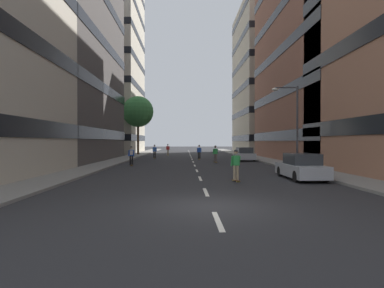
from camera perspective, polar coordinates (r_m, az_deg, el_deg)
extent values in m
plane|color=#28282B|center=(40.57, -0.05, -2.64)|extent=(178.24, 178.24, 0.00)
cube|color=gray|center=(44.88, -10.93, -2.25)|extent=(2.50, 81.70, 0.14)
cube|color=gray|center=(45.23, 10.53, -2.23)|extent=(2.50, 81.70, 0.14)
cube|color=silver|center=(9.12, 4.72, -13.70)|extent=(0.16, 2.20, 0.01)
cube|color=silver|center=(14.00, 2.52, -8.68)|extent=(0.16, 2.20, 0.01)
cube|color=silver|center=(18.94, 1.48, -6.26)|extent=(0.16, 2.20, 0.01)
cube|color=silver|center=(23.91, 0.88, -4.84)|extent=(0.16, 2.20, 0.01)
cube|color=silver|center=(28.89, 0.49, -3.91)|extent=(0.16, 2.20, 0.01)
cube|color=silver|center=(33.87, 0.22, -3.26)|extent=(0.16, 2.20, 0.01)
cube|color=silver|center=(38.86, 0.01, -2.77)|extent=(0.16, 2.20, 0.01)
cube|color=silver|center=(43.85, -0.15, -2.39)|extent=(0.16, 2.20, 0.01)
cube|color=silver|center=(48.85, -0.27, -2.09)|extent=(0.16, 2.20, 0.01)
cube|color=silver|center=(53.84, -0.38, -1.85)|extent=(0.16, 2.20, 0.01)
cube|color=silver|center=(58.84, -0.46, -1.65)|extent=(0.16, 2.20, 0.01)
cube|color=silver|center=(63.83, -0.53, -1.47)|extent=(0.16, 2.20, 0.01)
cube|color=silver|center=(68.83, -0.59, -1.33)|extent=(0.16, 2.20, 0.01)
cube|color=silver|center=(73.83, -0.65, -1.20)|extent=(0.16, 2.20, 0.01)
cube|color=#4C4744|center=(39.96, -24.21, 15.27)|extent=(12.53, 19.74, 24.88)
cube|color=black|center=(38.64, -24.16, 1.59)|extent=(12.65, 19.86, 1.10)
cube|color=black|center=(39.06, -24.19, 8.91)|extent=(12.65, 19.86, 1.10)
cube|color=black|center=(40.09, -24.21, 15.96)|extent=(12.65, 19.86, 1.10)
cube|color=black|center=(41.69, -24.24, 22.56)|extent=(12.65, 19.86, 1.10)
cube|color=#BCB29E|center=(64.22, -15.38, 15.61)|extent=(12.53, 17.71, 37.92)
cube|color=black|center=(62.00, -15.34, 1.07)|extent=(12.65, 17.83, 1.10)
cube|color=black|center=(62.23, -15.35, 5.44)|extent=(12.65, 17.83, 1.10)
cube|color=black|center=(62.82, -15.36, 9.75)|extent=(12.65, 17.83, 1.10)
cube|color=black|center=(63.75, -15.37, 13.96)|extent=(12.65, 17.83, 1.10)
cube|color=black|center=(65.01, -15.38, 18.03)|extent=(12.65, 17.83, 1.10)
cube|color=black|center=(66.59, -15.39, 21.92)|extent=(12.65, 17.83, 1.10)
cube|color=brown|center=(41.16, 23.99, 17.28)|extent=(12.53, 22.89, 28.27)
cube|color=black|center=(39.41, 23.92, 1.34)|extent=(12.65, 23.01, 1.10)
cube|color=black|center=(39.76, 23.95, 8.14)|extent=(12.65, 23.01, 1.10)
cube|color=black|center=(40.65, 23.98, 14.74)|extent=(12.65, 23.01, 1.10)
cube|color=black|center=(42.06, 24.00, 20.97)|extent=(12.65, 23.01, 1.10)
cube|color=#B2A893|center=(63.56, 14.28, 11.09)|extent=(12.53, 18.22, 27.80)
cube|color=black|center=(62.48, 14.26, 1.01)|extent=(12.65, 18.34, 1.10)
cube|color=black|center=(62.70, 14.27, 5.25)|extent=(12.65, 18.34, 1.10)
cube|color=black|center=(63.25, 14.28, 9.44)|extent=(12.65, 18.34, 1.10)
cube|color=black|center=(64.13, 14.29, 13.53)|extent=(12.65, 18.34, 1.10)
cube|color=black|center=(65.33, 14.30, 17.49)|extent=(12.65, 18.34, 1.10)
cube|color=black|center=(66.83, 14.31, 21.30)|extent=(12.65, 18.34, 1.10)
cube|color=#B2B7BF|center=(36.63, 9.44, -2.15)|extent=(1.80, 4.40, 0.70)
cube|color=#2D3338|center=(36.45, 9.49, -1.11)|extent=(1.60, 2.10, 0.64)
cylinder|color=black|center=(37.92, 7.84, -2.38)|extent=(0.22, 0.64, 0.64)
cylinder|color=black|center=(38.21, 10.21, -2.36)|extent=(0.22, 0.64, 0.64)
cylinder|color=black|center=(35.07, 8.60, -2.62)|extent=(0.22, 0.64, 0.64)
cylinder|color=black|center=(35.38, 11.16, -2.59)|extent=(0.22, 0.64, 0.64)
cube|color=#B2B7BF|center=(19.67, 19.13, -4.49)|extent=(1.80, 4.40, 0.70)
cube|color=#2D3338|center=(19.48, 19.29, -2.57)|extent=(1.60, 2.10, 0.64)
cylinder|color=black|center=(20.80, 15.66, -4.79)|extent=(0.22, 0.64, 0.64)
cylinder|color=black|center=(21.32, 19.78, -4.67)|extent=(0.22, 0.64, 0.64)
cylinder|color=black|center=(18.06, 18.36, -5.61)|extent=(0.22, 0.64, 0.64)
cylinder|color=black|center=(18.66, 23.01, -5.43)|extent=(0.22, 0.64, 0.64)
cylinder|color=#4C3823|center=(51.14, -9.75, 1.02)|extent=(0.36, 0.36, 5.09)
sphere|color=#387A3D|center=(51.35, -9.75, 5.80)|extent=(4.95, 4.95, 4.95)
cylinder|color=#3F3F44|center=(26.69, 18.52, 2.97)|extent=(0.16, 0.16, 6.50)
cylinder|color=#3F3F44|center=(26.72, 16.70, 9.76)|extent=(1.80, 0.10, 0.10)
ellipsoid|color=silver|center=(26.44, 14.82, 9.54)|extent=(0.50, 0.30, 0.24)
cube|color=brown|center=(38.31, 1.31, -2.70)|extent=(0.33, 0.92, 0.02)
cylinder|color=#D8BF4C|center=(38.63, 1.36, -2.74)|extent=(0.19, 0.09, 0.07)
cylinder|color=#D8BF4C|center=(37.99, 1.26, -2.80)|extent=(0.19, 0.09, 0.07)
cylinder|color=black|center=(38.30, 1.18, -2.08)|extent=(0.16, 0.16, 0.80)
cylinder|color=black|center=(38.28, 1.44, -2.08)|extent=(0.16, 0.16, 0.80)
cube|color=blue|center=(38.26, 1.31, -1.07)|extent=(0.35, 0.24, 0.55)
cylinder|color=blue|center=(38.34, 0.99, -1.11)|extent=(0.12, 0.24, 0.55)
cylinder|color=blue|center=(38.29, 1.65, -1.11)|extent=(0.12, 0.24, 0.55)
sphere|color=tan|center=(38.27, 1.31, -0.39)|extent=(0.22, 0.22, 0.22)
sphere|color=black|center=(38.27, 1.31, -0.32)|extent=(0.21, 0.21, 0.21)
cube|color=brown|center=(33.05, 4.27, -3.22)|extent=(0.36, 0.92, 0.02)
cylinder|color=#D8BF4C|center=(33.36, 4.11, -3.26)|extent=(0.19, 0.10, 0.07)
cylinder|color=#D8BF4C|center=(32.75, 4.42, -3.33)|extent=(0.19, 0.10, 0.07)
cylinder|color=#594C47|center=(33.00, 4.12, -2.51)|extent=(0.16, 0.16, 0.80)
cylinder|color=#594C47|center=(33.05, 4.42, -2.50)|extent=(0.16, 0.16, 0.80)
cube|color=green|center=(33.00, 4.27, -1.33)|extent=(0.35, 0.25, 0.55)
cylinder|color=green|center=(32.99, 3.88, -1.38)|extent=(0.13, 0.24, 0.55)
cylinder|color=green|center=(33.11, 4.61, -1.37)|extent=(0.13, 0.24, 0.55)
sphere|color=#997051|center=(33.00, 4.26, -0.54)|extent=(0.22, 0.22, 0.22)
sphere|color=black|center=(33.00, 4.26, -0.46)|extent=(0.21, 0.21, 0.21)
cube|color=brown|center=(29.23, -10.93, -3.72)|extent=(0.41, 0.92, 0.02)
cylinder|color=#D8BF4C|center=(29.55, -10.98, -3.76)|extent=(0.19, 0.11, 0.07)
cylinder|color=#D8BF4C|center=(28.91, -10.88, -3.86)|extent=(0.19, 0.11, 0.07)
cylinder|color=black|center=(29.19, -11.11, -2.91)|extent=(0.17, 0.17, 0.80)
cylinder|color=black|center=(29.20, -10.75, -2.91)|extent=(0.17, 0.17, 0.80)
cube|color=blue|center=(29.17, -10.93, -1.59)|extent=(0.36, 0.27, 0.55)
cylinder|color=blue|center=(29.20, -11.37, -1.64)|extent=(0.14, 0.24, 0.55)
cylinder|color=blue|center=(29.23, -10.51, -1.64)|extent=(0.14, 0.24, 0.55)
sphere|color=beige|center=(29.17, -10.94, -0.69)|extent=(0.22, 0.22, 0.22)
sphere|color=black|center=(29.17, -10.94, -0.59)|extent=(0.21, 0.21, 0.21)
cube|color=beige|center=(28.98, -10.91, -1.54)|extent=(0.29, 0.22, 0.40)
cube|color=brown|center=(49.98, -4.38, -1.94)|extent=(0.33, 0.92, 0.02)
cylinder|color=#D8BF4C|center=(50.30, -4.42, -1.98)|extent=(0.19, 0.10, 0.07)
cylinder|color=#D8BF4C|center=(49.66, -4.35, -2.01)|extent=(0.19, 0.10, 0.07)
cylinder|color=tan|center=(49.96, -4.49, -1.47)|extent=(0.16, 0.16, 0.80)
cylinder|color=tan|center=(49.97, -4.28, -1.47)|extent=(0.16, 0.16, 0.80)
cube|color=red|center=(49.95, -4.38, -0.70)|extent=(0.35, 0.25, 0.55)
cylinder|color=red|center=(49.97, -4.64, -0.73)|extent=(0.12, 0.24, 0.55)
cylinder|color=red|center=(50.02, -4.14, -0.73)|extent=(0.12, 0.24, 0.55)
sphere|color=beige|center=(49.96, -4.39, -0.18)|extent=(0.22, 0.22, 0.22)
sphere|color=black|center=(49.96, -4.39, -0.12)|extent=(0.21, 0.21, 0.21)
cube|color=brown|center=(17.69, 7.96, -6.49)|extent=(0.37, 0.92, 0.02)
cylinder|color=#D8BF4C|center=(17.99, 7.60, -6.52)|extent=(0.19, 0.10, 0.07)
cylinder|color=#D8BF4C|center=(17.40, 8.33, -6.77)|extent=(0.19, 0.10, 0.07)
cylinder|color=tan|center=(17.61, 7.68, -5.17)|extent=(0.16, 0.16, 0.80)
cylinder|color=tan|center=(17.67, 8.23, -5.15)|extent=(0.16, 0.16, 0.80)
cube|color=green|center=(17.59, 7.96, -2.98)|extent=(0.35, 0.26, 0.55)
cylinder|color=green|center=(17.56, 7.23, -3.07)|extent=(0.13, 0.24, 0.55)
cylinder|color=green|center=(17.71, 8.57, -3.04)|extent=(0.13, 0.24, 0.55)
sphere|color=tan|center=(17.58, 7.94, -1.49)|extent=(0.22, 0.22, 0.22)
sphere|color=black|center=(17.58, 7.94, -1.33)|extent=(0.21, 0.21, 0.21)
cube|color=brown|center=(41.14, -6.79, -2.48)|extent=(0.23, 0.91, 0.02)
cylinder|color=#D8BF4C|center=(41.46, -6.73, -2.52)|extent=(0.18, 0.08, 0.07)
cylinder|color=#D8BF4C|center=(40.82, -6.85, -2.57)|extent=(0.18, 0.08, 0.07)
cylinder|color=black|center=(41.13, -6.91, -1.91)|extent=(0.15, 0.15, 0.80)
cylinder|color=black|center=(41.11, -6.66, -1.91)|extent=(0.15, 0.15, 0.80)
cube|color=blue|center=(41.09, -6.79, -0.97)|extent=(0.33, 0.21, 0.55)
cylinder|color=blue|center=(41.17, -7.08, -1.00)|extent=(0.10, 0.23, 0.55)
cylinder|color=blue|center=(41.12, -6.48, -1.00)|extent=(0.10, 0.23, 0.55)
sphere|color=beige|center=(41.10, -6.79, -0.33)|extent=(0.22, 0.22, 0.22)
sphere|color=black|center=(41.10, -6.79, -0.26)|extent=(0.21, 0.21, 0.21)
cube|color=#3F72BF|center=(40.92, -6.82, -0.93)|extent=(0.27, 0.17, 0.40)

